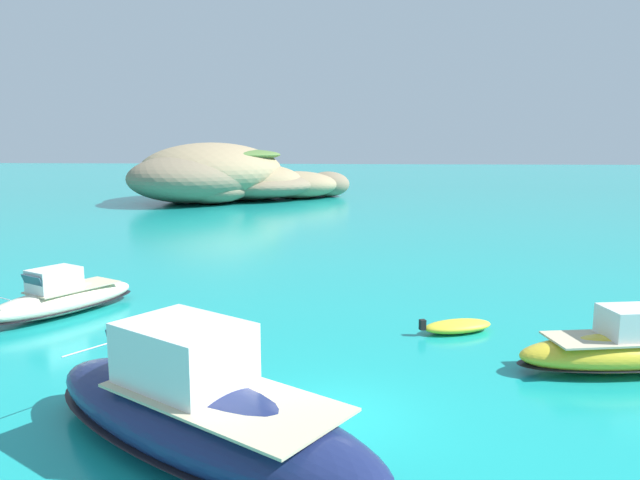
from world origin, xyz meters
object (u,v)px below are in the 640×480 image
islet_large (218,176)px  motorboat_navy (199,412)px  islet_small (304,185)px  motorboat_cream (62,298)px  dinghy_tender (457,326)px  motorboat_yellow (623,349)px

islet_large → motorboat_navy: bearing=-75.7°
islet_small → motorboat_cream: (-3.18, -55.32, -0.93)m
islet_large → islet_small: (9.60, 6.59, -1.37)m
islet_small → motorboat_navy: islet_small is taller
islet_large → dinghy_tender: 54.36m
motorboat_navy → dinghy_tender: motorboat_navy is taller
motorboat_yellow → islet_large: bearing=116.2°
islet_small → motorboat_yellow: size_ratio=2.61×
islet_small → motorboat_cream: bearing=-93.3°
islet_large → dinghy_tender: size_ratio=10.00×
islet_large → islet_small: size_ratio=1.62×
islet_small → dinghy_tender: islet_small is taller
motorboat_cream → dinghy_tender: size_ratio=2.29×
islet_large → motorboat_yellow: size_ratio=4.24×
islet_small → dinghy_tender: size_ratio=6.17×
motorboat_navy → dinghy_tender: 11.38m
motorboat_yellow → motorboat_navy: motorboat_navy is taller
islet_small → islet_large: bearing=-145.5°
islet_large → motorboat_navy: size_ratio=2.91×
islet_large → motorboat_yellow: 59.14m
islet_small → motorboat_yellow: 61.85m
motorboat_cream → dinghy_tender: bearing=-3.8°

